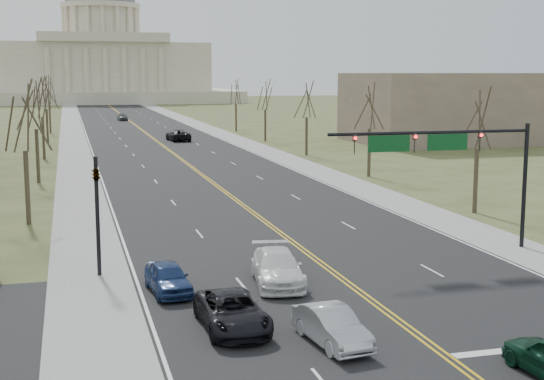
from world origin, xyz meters
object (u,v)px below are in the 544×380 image
car_sb_inner_lead (332,326)px  car_far_nb (178,135)px  signal_mast (446,151)px  car_sb_outer_second (168,278)px  signal_left (97,202)px  car_far_sb (122,117)px  car_sb_inner_second (277,268)px  car_sb_outer_lead (232,312)px

car_sb_inner_lead → car_far_nb: car_far_nb is taller
signal_mast → car_sb_outer_second: size_ratio=2.92×
signal_left → car_far_sb: signal_left is taller
car_sb_outer_second → car_far_sb: bearing=81.4°
car_sb_inner_second → car_far_nb: 78.60m
signal_left → car_sb_inner_second: size_ratio=1.09×
car_sb_inner_lead → car_sb_outer_second: (-5.02, 8.29, 0.01)m
signal_mast → signal_left: size_ratio=2.02×
signal_left → car_far_sb: size_ratio=1.27×
car_sb_inner_second → car_far_sb: size_ratio=1.16×
car_sb_inner_lead → car_far_nb: 87.01m
signal_left → car_sb_outer_lead: (4.72, -9.57, -2.99)m
car_far_sb → car_sb_outer_lead: bearing=-95.4°
signal_mast → car_sb_inner_lead: size_ratio=2.88×
signal_mast → car_far_nb: signal_mast is taller
car_sb_outer_lead → car_far_nb: size_ratio=0.85×
car_far_nb → signal_mast: bearing=88.1°
car_sb_inner_lead → car_sb_inner_second: 8.42m
car_sb_outer_lead → car_far_sb: bearing=86.5°
car_far_nb → signal_left: bearing=73.7°
car_sb_inner_lead → car_sb_outer_lead: 4.16m
car_sb_outer_lead → signal_mast: bearing=32.7°
car_sb_outer_second → car_far_nb: bearing=76.1°
signal_mast → car_sb_inner_second: bearing=-160.7°
car_sb_outer_lead → car_far_nb: 84.70m
signal_mast → car_sb_inner_second: size_ratio=2.21×
car_far_nb → car_sb_inner_second: bearing=80.1°
signal_left → car_far_sb: (10.11, 125.65, -2.90)m
signal_mast → car_sb_inner_second: signal_mast is taller
car_sb_outer_second → car_far_nb: 79.33m
car_sb_inner_lead → car_sb_outer_lead: car_sb_outer_lead is taller
car_far_nb → car_far_sb: car_far_nb is taller
car_sb_inner_lead → signal_left: bearing=115.6°
car_sb_outer_lead → signal_left: bearing=115.0°
signal_left → car_far_nb: bearing=78.9°
car_far_nb → car_sb_outer_second: bearing=76.3°
car_sb_inner_second → car_sb_outer_second: bearing=-170.7°
signal_left → car_far_nb: signal_left is taller
signal_left → car_sb_inner_lead: 14.87m
car_sb_outer_second → car_far_nb: car_far_nb is taller
car_sb_inner_lead → car_far_sb: car_far_sb is taller
car_sb_inner_second → signal_left: bearing=163.0°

